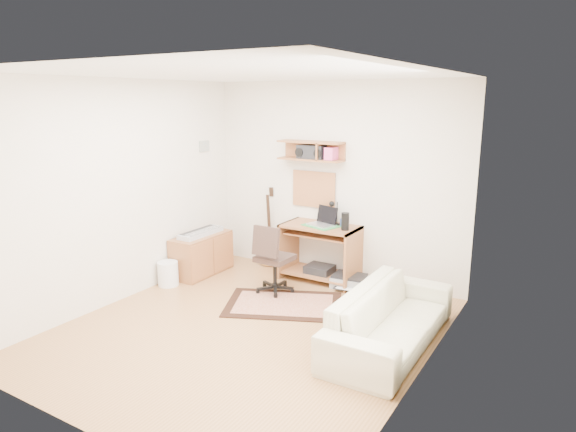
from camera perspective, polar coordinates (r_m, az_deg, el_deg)
The scene contains 22 objects.
floor at distance 5.52m, azimuth -4.40°, elevation -12.55°, with size 3.60×4.00×0.01m, color #AC7947.
ceiling at distance 4.99m, azimuth -4.94°, elevation 15.63°, with size 3.60×4.00×0.01m, color white.
back_wall at distance 6.80m, azimuth 5.26°, elevation 3.88°, with size 3.60×0.01×2.60m, color silver.
left_wall at distance 6.30m, azimuth -18.13°, elevation 2.56°, with size 0.01×4.00×2.60m, color silver.
right_wall at distance 4.32m, azimuth 15.20°, elevation -1.83°, with size 0.01×4.00×2.60m, color silver.
wall_shelf at distance 6.77m, azimuth 2.54°, elevation 7.29°, with size 0.90×0.25×0.26m, color #9A5F36.
cork_board at distance 6.93m, azimuth 2.91°, elevation 3.00°, with size 0.64×0.03×0.49m, color tan.
wall_photo at distance 7.30m, azimuth -9.32°, elevation 7.71°, with size 0.02×0.20×0.15m, color #4C8CBF.
desk at distance 6.79m, azimuth 3.58°, elevation -4.13°, with size 1.00×0.55×0.75m, color #9A5F36, non-canonical shape.
laptop at distance 6.63m, azimuth 3.73°, elevation -0.06°, with size 0.33×0.33×0.25m, color silver, non-canonical shape.
speaker at distance 6.46m, azimuth 6.41°, elevation -0.60°, with size 0.10×0.10×0.22m, color black.
desk_lamp at distance 6.70m, azimuth 5.50°, elevation 0.33°, with size 0.11×0.11×0.32m, color black, non-canonical shape.
pencil_cup at distance 6.65m, azimuth 6.12°, elevation -0.75°, with size 0.07×0.07×0.10m, color #2F4A8D.
boombox at distance 6.76m, azimuth 2.63°, elevation 7.11°, with size 0.37×0.17×0.19m, color black.
rug at distance 6.10m, azimuth -0.49°, elevation -9.82°, with size 1.33×0.89×0.02m, color tan.
task_chair at distance 6.34m, azimuth -1.47°, elevation -4.71°, with size 0.45×0.45×0.89m, color #31231D, non-canonical shape.
cabinet at distance 7.15m, azimuth -9.62°, elevation -4.23°, with size 0.40×0.90×0.55m, color #9A5F36.
music_keyboard at distance 7.07m, azimuth -9.71°, elevation -1.86°, with size 0.22×0.71×0.06m, color #B2B5BA.
guitar at distance 7.30m, azimuth -2.36°, elevation -1.27°, with size 0.31×0.19×1.15m, color #B57637, non-canonical shape.
waste_basket at distance 6.83m, azimuth -13.25°, elevation -6.28°, with size 0.26×0.26×0.32m, color white.
printer at distance 6.65m, azimuth 6.86°, elevation -7.20°, with size 0.42×0.33×0.16m, color #A5A8AA.
sofa at distance 5.15m, azimuth 11.41°, elevation -10.11°, with size 1.90×0.56×0.74m, color beige.
Camera 1 is at (2.91, -4.04, 2.38)m, focal length 31.85 mm.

